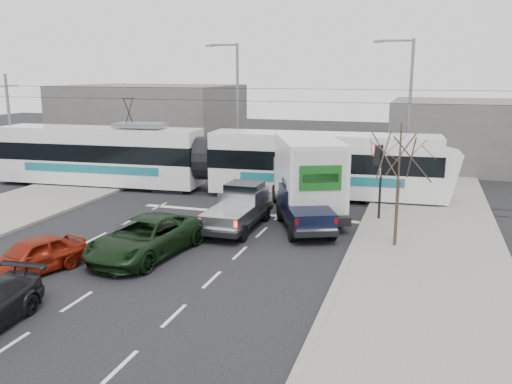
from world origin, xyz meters
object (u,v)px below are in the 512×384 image
(silver_pickup, at_px, (240,207))
(box_truck, at_px, (306,177))
(street_lamp_far, at_px, (235,101))
(navy_pickup, at_px, (304,206))
(bare_tree, at_px, (400,158))
(red_car, at_px, (32,256))
(tram, at_px, (205,159))
(green_car, at_px, (145,238))
(street_lamp_near, at_px, (406,106))
(traffic_signal, at_px, (379,166))

(silver_pickup, bearing_deg, box_truck, 52.66)
(street_lamp_far, distance_m, navy_pickup, 14.52)
(bare_tree, height_order, red_car, bare_tree)
(tram, distance_m, red_car, 14.64)
(street_lamp_far, distance_m, green_car, 18.18)
(silver_pickup, xyz_separation_m, navy_pickup, (2.88, 0.72, 0.09))
(street_lamp_near, bearing_deg, silver_pickup, -123.21)
(bare_tree, bearing_deg, silver_pickup, 171.66)
(street_lamp_far, distance_m, tram, 6.60)
(bare_tree, distance_m, silver_pickup, 7.73)
(street_lamp_near, distance_m, navy_pickup, 11.26)
(box_truck, bearing_deg, green_car, -142.03)
(box_truck, xyz_separation_m, green_car, (-4.64, -8.21, -1.18))
(bare_tree, distance_m, red_car, 14.42)
(bare_tree, height_order, silver_pickup, bare_tree)
(red_car, bearing_deg, traffic_signal, 64.61)
(traffic_signal, height_order, street_lamp_near, street_lamp_near)
(silver_pickup, height_order, red_car, silver_pickup)
(street_lamp_far, bearing_deg, box_truck, -52.51)
(street_lamp_far, distance_m, box_truck, 12.10)
(box_truck, bearing_deg, tram, 130.92)
(traffic_signal, distance_m, navy_pickup, 4.18)
(bare_tree, height_order, traffic_signal, bare_tree)
(silver_pickup, bearing_deg, street_lamp_near, 57.02)
(street_lamp_near, height_order, navy_pickup, street_lamp_near)
(tram, distance_m, box_truck, 7.79)
(bare_tree, xyz_separation_m, navy_pickup, (-4.25, 1.77, -2.72))
(street_lamp_near, bearing_deg, green_car, -120.25)
(street_lamp_far, bearing_deg, street_lamp_near, -9.87)
(traffic_signal, distance_m, tram, 11.18)
(street_lamp_far, height_order, red_car, street_lamp_far)
(red_car, bearing_deg, green_car, 64.50)
(tram, distance_m, navy_pickup, 9.53)
(navy_pickup, xyz_separation_m, green_car, (-5.06, -5.75, -0.29))
(street_lamp_near, xyz_separation_m, street_lamp_far, (-11.50, 2.00, 0.00))
(street_lamp_near, relative_size, silver_pickup, 1.65)
(silver_pickup, xyz_separation_m, red_car, (-5.16, -7.91, -0.32))
(traffic_signal, relative_size, street_lamp_near, 0.40)
(bare_tree, relative_size, box_truck, 0.60)
(green_car, bearing_deg, red_car, -129.18)
(traffic_signal, distance_m, street_lamp_far, 14.47)
(tram, xyz_separation_m, navy_pickup, (7.40, -5.94, -0.89))
(navy_pickup, height_order, red_car, navy_pickup)
(tram, xyz_separation_m, green_car, (2.33, -11.69, -1.19))
(street_lamp_near, xyz_separation_m, box_truck, (-4.39, -7.27, -3.16))
(traffic_signal, bearing_deg, silver_pickup, -153.81)
(traffic_signal, relative_size, street_lamp_far, 0.40)
(bare_tree, height_order, navy_pickup, bare_tree)
(green_car, xyz_separation_m, red_car, (-2.97, -2.88, -0.11))
(bare_tree, distance_m, navy_pickup, 5.35)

